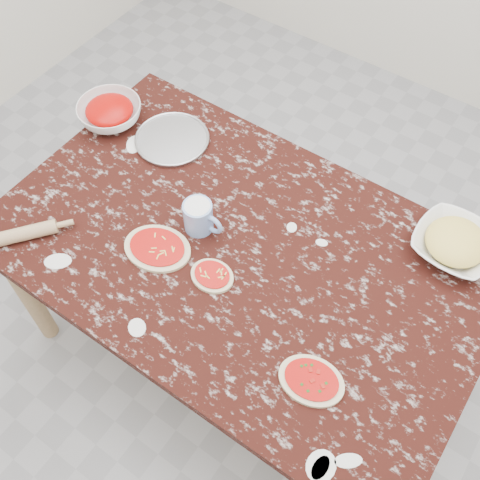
% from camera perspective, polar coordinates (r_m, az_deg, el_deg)
% --- Properties ---
extents(ground, '(4.00, 4.00, 0.00)m').
position_cam_1_polar(ground, '(2.51, 0.00, -10.41)').
color(ground, gray).
extents(worktable, '(1.60, 1.00, 0.75)m').
position_cam_1_polar(worktable, '(1.92, 0.00, -2.25)').
color(worktable, black).
rests_on(worktable, ground).
extents(pizza_tray, '(0.34, 0.34, 0.01)m').
position_cam_1_polar(pizza_tray, '(2.17, -6.77, 9.89)').
color(pizza_tray, '#B2B2B7').
rests_on(pizza_tray, worktable).
extents(sauce_bowl, '(0.31, 0.31, 0.08)m').
position_cam_1_polar(sauce_bowl, '(2.26, -12.81, 12.22)').
color(sauce_bowl, white).
rests_on(sauce_bowl, worktable).
extents(cheese_bowl, '(0.27, 0.27, 0.06)m').
position_cam_1_polar(cheese_bowl, '(1.95, 20.56, -0.47)').
color(cheese_bowl, white).
rests_on(cheese_bowl, worktable).
extents(flour_mug, '(0.14, 0.10, 0.11)m').
position_cam_1_polar(flour_mug, '(1.86, -4.08, 2.33)').
color(flour_mug, '#7B9EDA').
rests_on(flour_mug, worktable).
extents(pizza_left, '(0.26, 0.22, 0.02)m').
position_cam_1_polar(pizza_left, '(1.86, -8.22, -0.81)').
color(pizza_left, beige).
rests_on(pizza_left, worktable).
extents(pizza_mid, '(0.15, 0.12, 0.02)m').
position_cam_1_polar(pizza_mid, '(1.79, -2.79, -3.57)').
color(pizza_mid, beige).
rests_on(pizza_mid, worktable).
extents(pizza_right, '(0.21, 0.17, 0.02)m').
position_cam_1_polar(pizza_right, '(1.65, 7.12, -13.71)').
color(pizza_right, beige).
rests_on(pizza_right, worktable).
extents(rolling_pin, '(0.18, 0.22, 0.05)m').
position_cam_1_polar(rolling_pin, '(1.99, -21.03, 0.52)').
color(rolling_pin, tan).
rests_on(rolling_pin, worktable).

